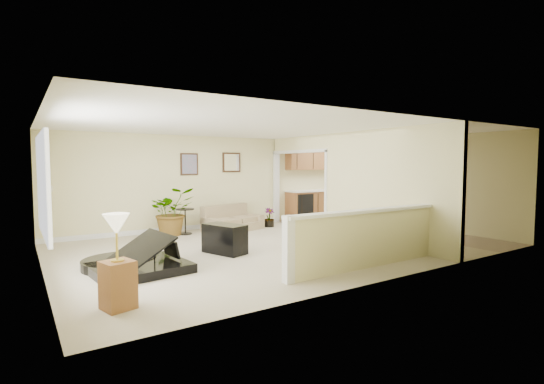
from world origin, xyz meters
TOP-DOWN VIEW (x-y plane):
  - floor at (0.00, 0.00)m, footprint 9.00×9.00m
  - back_wall at (0.00, 3.00)m, footprint 9.00×0.04m
  - front_wall at (0.00, -3.00)m, footprint 9.00×0.04m
  - left_wall at (-4.50, 0.00)m, footprint 0.04×6.00m
  - right_wall at (4.50, 0.00)m, footprint 0.04×6.00m
  - ceiling at (0.00, 0.00)m, footprint 9.00×6.00m
  - kitchen_vinyl at (3.15, 0.00)m, footprint 2.70×6.00m
  - interior_partition at (1.80, 0.25)m, footprint 0.18×5.99m
  - pony_half_wall at (0.08, -2.30)m, footprint 3.42×0.22m
  - left_window at (-4.49, -0.50)m, footprint 0.05×2.15m
  - wall_art_left at (-0.95, 2.97)m, footprint 0.48×0.04m
  - wall_mirror at (0.30, 2.97)m, footprint 0.55×0.04m
  - kitchen_cabinets at (3.19, 2.73)m, footprint 2.36×0.65m
  - piano at (-3.21, -0.38)m, footprint 1.78×1.83m
  - piano_bench at (-1.41, -0.02)m, footprint 0.69×0.95m
  - loveseat at (-0.02, 2.34)m, footprint 1.76×1.26m
  - accent_table at (-1.29, 2.41)m, footprint 0.44×0.44m
  - palm_plant at (-1.62, 2.46)m, footprint 1.11×0.97m
  - small_plant at (1.10, 2.27)m, footprint 0.32×0.32m
  - lamp_stand at (-3.82, -2.02)m, footprint 0.42×0.42m

SIDE VIEW (x-z plane):
  - floor at x=0.00m, z-range 0.00..0.00m
  - kitchen_vinyl at x=3.15m, z-range 0.00..0.01m
  - small_plant at x=1.10m, z-range -0.04..0.49m
  - piano_bench at x=-1.41m, z-range 0.00..0.57m
  - loveseat at x=-0.02m, z-range -0.11..0.77m
  - accent_table at x=-1.29m, z-range 0.09..0.74m
  - lamp_stand at x=-3.82m, z-range -0.09..1.07m
  - pony_half_wall at x=0.08m, z-range 0.02..1.02m
  - piano at x=-3.21m, z-range -0.11..1.24m
  - palm_plant at x=-1.62m, z-range -0.01..1.17m
  - kitchen_cabinets at x=3.19m, z-range -0.29..2.03m
  - interior_partition at x=1.80m, z-range -0.03..2.47m
  - back_wall at x=0.00m, z-range 0.00..2.50m
  - front_wall at x=0.00m, z-range 0.00..2.50m
  - left_wall at x=-4.50m, z-range 0.00..2.50m
  - right_wall at x=4.50m, z-range 0.00..2.50m
  - left_window at x=-4.49m, z-range 0.73..2.17m
  - wall_art_left at x=-0.95m, z-range 1.46..2.04m
  - wall_mirror at x=0.30m, z-range 1.52..2.08m
  - ceiling at x=0.00m, z-range 2.48..2.52m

